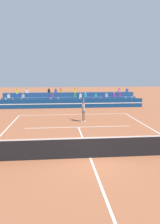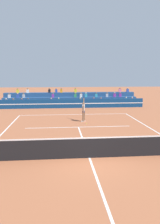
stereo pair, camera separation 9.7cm
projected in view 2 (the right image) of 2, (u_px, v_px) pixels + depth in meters
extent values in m
plane|color=#AD603D|center=(89.00, 158.00, 10.88)|extent=(120.00, 120.00, 0.00)
cube|color=white|center=(74.00, 114.00, 22.55)|extent=(11.00, 0.10, 0.01)
cube|color=white|center=(78.00, 127.00, 17.18)|extent=(8.25, 0.10, 0.01)
cube|color=white|center=(89.00, 158.00, 10.88)|extent=(0.10, 12.85, 0.01)
cube|color=black|center=(89.00, 148.00, 10.79)|extent=(11.90, 0.02, 1.00)
cube|color=white|center=(90.00, 138.00, 10.70)|extent=(11.90, 0.04, 0.06)
cube|color=navy|center=(71.00, 103.00, 26.84)|extent=(18.00, 0.24, 1.10)
cube|color=white|center=(72.00, 104.00, 26.71)|extent=(18.00, 0.02, 0.10)
cube|color=navy|center=(71.00, 104.00, 28.13)|extent=(17.62, 0.95, 0.55)
cube|color=pink|center=(51.00, 101.00, 27.65)|extent=(0.32, 0.22, 0.44)
sphere|color=beige|center=(51.00, 98.00, 27.60)|extent=(0.18, 0.18, 0.18)
cube|color=#338C4C|center=(59.00, 101.00, 27.74)|extent=(0.32, 0.22, 0.44)
sphere|color=beige|center=(59.00, 98.00, 27.68)|extent=(0.18, 0.18, 0.18)
cube|color=#2D4CA5|center=(28.00, 101.00, 27.39)|extent=(0.32, 0.22, 0.44)
sphere|color=brown|center=(28.00, 99.00, 27.33)|extent=(0.18, 0.18, 0.18)
cube|color=red|center=(22.00, 101.00, 27.32)|extent=(0.32, 0.22, 0.44)
sphere|color=#9E7051|center=(22.00, 99.00, 27.26)|extent=(0.18, 0.18, 0.18)
cube|color=red|center=(132.00, 100.00, 28.61)|extent=(0.32, 0.22, 0.44)
sphere|color=beige|center=(132.00, 98.00, 28.56)|extent=(0.18, 0.18, 0.18)
cube|color=orange|center=(13.00, 101.00, 27.22)|extent=(0.32, 0.22, 0.44)
sphere|color=brown|center=(13.00, 99.00, 27.17)|extent=(0.18, 0.18, 0.18)
cube|color=#B2B2B7|center=(6.00, 101.00, 27.14)|extent=(0.32, 0.22, 0.44)
sphere|color=beige|center=(6.00, 99.00, 27.09)|extent=(0.18, 0.18, 0.18)
cube|color=yellow|center=(80.00, 101.00, 27.99)|extent=(0.32, 0.22, 0.44)
sphere|color=beige|center=(80.00, 98.00, 27.93)|extent=(0.18, 0.18, 0.18)
cube|color=purple|center=(94.00, 100.00, 28.15)|extent=(0.32, 0.22, 0.44)
sphere|color=#9E7051|center=(94.00, 98.00, 28.09)|extent=(0.18, 0.18, 0.18)
cube|color=teal|center=(126.00, 100.00, 28.54)|extent=(0.32, 0.22, 0.44)
sphere|color=beige|center=(126.00, 98.00, 28.49)|extent=(0.18, 0.18, 0.18)
cube|color=pink|center=(101.00, 100.00, 28.23)|extent=(0.32, 0.22, 0.44)
sphere|color=brown|center=(101.00, 98.00, 28.18)|extent=(0.18, 0.18, 0.18)
cube|color=navy|center=(71.00, 101.00, 29.02)|extent=(17.62, 0.95, 1.10)
cube|color=#B2B2B7|center=(107.00, 95.00, 29.16)|extent=(0.32, 0.22, 0.44)
sphere|color=brown|center=(107.00, 93.00, 29.11)|extent=(0.18, 0.18, 0.18)
cube|color=#B2B2B7|center=(24.00, 96.00, 28.16)|extent=(0.32, 0.22, 0.44)
sphere|color=brown|center=(24.00, 94.00, 28.11)|extent=(0.18, 0.18, 0.18)
cube|color=teal|center=(96.00, 95.00, 29.03)|extent=(0.32, 0.22, 0.44)
sphere|color=brown|center=(96.00, 93.00, 28.97)|extent=(0.18, 0.18, 0.18)
cube|color=purple|center=(115.00, 95.00, 29.26)|extent=(0.32, 0.22, 0.44)
sphere|color=tan|center=(115.00, 93.00, 29.20)|extent=(0.18, 0.18, 0.18)
cube|color=#338C4C|center=(75.00, 96.00, 28.77)|extent=(0.32, 0.22, 0.44)
sphere|color=#9E7051|center=(75.00, 93.00, 28.72)|extent=(0.18, 0.18, 0.18)
cube|color=silver|center=(9.00, 96.00, 28.00)|extent=(0.32, 0.22, 0.44)
sphere|color=brown|center=(9.00, 94.00, 27.94)|extent=(0.18, 0.18, 0.18)
cube|color=purple|center=(120.00, 95.00, 29.33)|extent=(0.32, 0.22, 0.44)
sphere|color=brown|center=(120.00, 93.00, 29.27)|extent=(0.18, 0.18, 0.18)
cube|color=silver|center=(81.00, 96.00, 28.84)|extent=(0.32, 0.22, 0.44)
sphere|color=brown|center=(81.00, 93.00, 28.79)|extent=(0.18, 0.18, 0.18)
cube|color=teal|center=(86.00, 95.00, 28.90)|extent=(0.32, 0.22, 0.44)
sphere|color=beige|center=(86.00, 93.00, 28.85)|extent=(0.18, 0.18, 0.18)
cube|color=#2D4CA5|center=(18.00, 96.00, 28.09)|extent=(0.32, 0.22, 0.44)
sphere|color=tan|center=(18.00, 94.00, 28.04)|extent=(0.18, 0.18, 0.18)
cube|color=purple|center=(53.00, 96.00, 28.51)|extent=(0.32, 0.22, 0.44)
sphere|color=brown|center=(53.00, 93.00, 28.45)|extent=(0.18, 0.18, 0.18)
cube|color=navy|center=(70.00, 98.00, 29.90)|extent=(17.62, 0.95, 1.65)
cube|color=#2D4CA5|center=(56.00, 91.00, 29.38)|extent=(0.32, 0.22, 0.44)
sphere|color=#9E7051|center=(56.00, 89.00, 29.33)|extent=(0.18, 0.18, 0.18)
cube|color=pink|center=(120.00, 91.00, 30.18)|extent=(0.32, 0.22, 0.44)
sphere|color=brown|center=(120.00, 88.00, 30.13)|extent=(0.18, 0.18, 0.18)
cube|color=yellow|center=(75.00, 91.00, 29.62)|extent=(0.32, 0.22, 0.44)
sphere|color=brown|center=(75.00, 89.00, 29.57)|extent=(0.18, 0.18, 0.18)
cube|color=#2D4CA5|center=(128.00, 91.00, 30.29)|extent=(0.32, 0.22, 0.44)
sphere|color=tan|center=(128.00, 88.00, 30.23)|extent=(0.18, 0.18, 0.18)
cube|color=black|center=(49.00, 91.00, 29.30)|extent=(0.32, 0.22, 0.44)
sphere|color=brown|center=(49.00, 89.00, 29.24)|extent=(0.18, 0.18, 0.18)
cube|color=yellow|center=(18.00, 91.00, 28.92)|extent=(0.32, 0.22, 0.44)
sphere|color=brown|center=(17.00, 89.00, 28.86)|extent=(0.18, 0.18, 0.18)
cube|color=silver|center=(28.00, 91.00, 29.04)|extent=(0.32, 0.22, 0.44)
sphere|color=brown|center=(28.00, 89.00, 28.98)|extent=(0.18, 0.18, 0.18)
cube|color=orange|center=(61.00, 91.00, 29.44)|extent=(0.32, 0.22, 0.44)
sphere|color=brown|center=(61.00, 89.00, 29.39)|extent=(0.18, 0.18, 0.18)
cylinder|color=brown|center=(83.00, 117.00, 19.02)|extent=(0.14, 0.14, 0.90)
cylinder|color=brown|center=(84.00, 116.00, 19.23)|extent=(0.14, 0.14, 0.90)
cube|color=navy|center=(83.00, 111.00, 19.03)|extent=(0.25, 0.35, 0.20)
cube|color=silver|center=(84.00, 108.00, 18.98)|extent=(0.26, 0.39, 0.56)
sphere|color=brown|center=(84.00, 104.00, 18.91)|extent=(0.22, 0.22, 0.22)
cube|color=white|center=(83.00, 121.00, 19.09)|extent=(0.28, 0.16, 0.09)
cube|color=white|center=(84.00, 121.00, 19.30)|extent=(0.28, 0.16, 0.09)
cylinder|color=brown|center=(83.00, 109.00, 18.75)|extent=(0.09, 0.09, 0.56)
cylinder|color=brown|center=(84.00, 101.00, 19.19)|extent=(0.14, 0.28, 0.60)
cylinder|color=black|center=(84.00, 97.00, 19.25)|extent=(0.05, 0.10, 0.22)
torus|color=#1E4C99|center=(84.00, 95.00, 19.27)|extent=(0.09, 0.39, 0.39)
sphere|color=#C6DB33|center=(86.00, 124.00, 18.26)|extent=(0.07, 0.07, 0.07)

